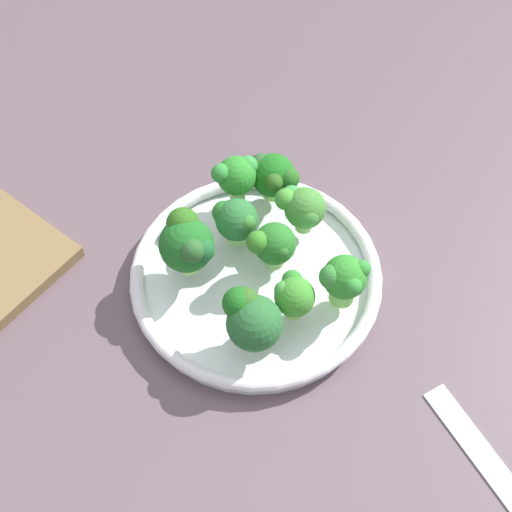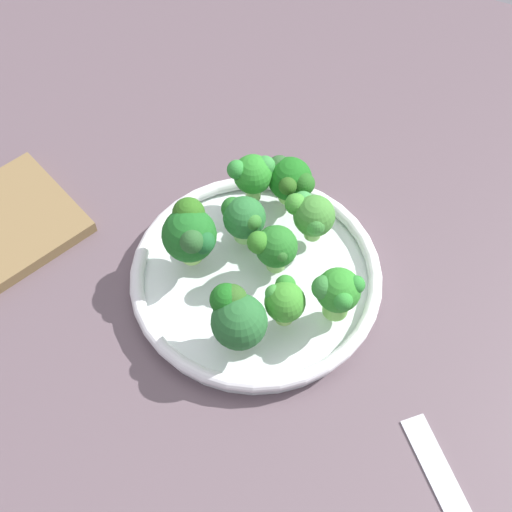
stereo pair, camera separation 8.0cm
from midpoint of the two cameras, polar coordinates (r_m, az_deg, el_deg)
name	(u,v)px [view 1 (the left image)]	position (r cm, az deg, el deg)	size (l,w,h in cm)	color
ground_plane	(284,317)	(84.46, -0.53, -4.91)	(130.00, 130.00, 2.50)	#5B4A52
bowl	(256,278)	(84.03, -2.73, -1.88)	(28.63, 28.63, 2.87)	white
broccoli_floret_0	(300,207)	(83.27, 0.70, 3.58)	(4.85, 5.61, 6.05)	#7FB65A
broccoli_floret_1	(237,176)	(85.72, -4.20, 6.03)	(4.66, 5.05, 6.56)	#96CD6D
broccoli_floret_2	(293,296)	(77.17, -0.06, -3.32)	(4.53, 4.45, 5.55)	#85B352
broccoli_floret_3	(251,318)	(75.11, -3.45, -5.07)	(5.88, 6.54, 6.99)	#87B54D
broccoli_floret_4	(344,279)	(77.59, 3.90, -2.00)	(4.79, 5.21, 6.60)	#77C350
broccoli_floret_5	(236,220)	(82.79, -4.35, 2.58)	(4.88, 5.36, 5.93)	#96D473
broccoli_floret_6	(187,243)	(80.28, -8.18, 0.78)	(6.49, 6.44, 7.51)	#99CB61
broccoli_floret_7	(273,176)	(86.61, -1.34, 6.05)	(5.79, 6.34, 5.92)	#96D762
broccoli_floret_8	(272,244)	(80.16, -1.61, 0.68)	(4.73, 5.29, 6.18)	#7BB058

